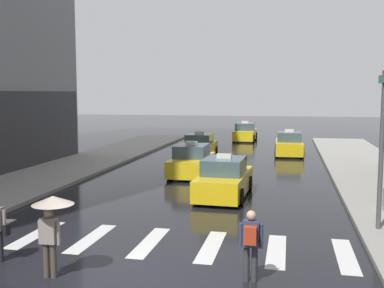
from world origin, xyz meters
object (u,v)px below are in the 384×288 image
(taxi_second, at_px, (192,161))
(pedestrian_with_backpack, at_px, (251,240))
(taxi_fourth, at_px, (289,145))
(pedestrian_with_umbrella, at_px, (52,214))
(taxi_lead, at_px, (224,179))
(taxi_fifth, at_px, (245,133))
(taxi_third, at_px, (200,147))

(taxi_second, distance_m, pedestrian_with_backpack, 13.97)
(taxi_fourth, relative_size, pedestrian_with_umbrella, 2.36)
(taxi_lead, xyz_separation_m, pedestrian_with_backpack, (1.80, -8.63, 0.25))
(taxi_second, xyz_separation_m, pedestrian_with_backpack, (4.17, -13.34, 0.25))
(taxi_fifth, height_order, pedestrian_with_umbrella, pedestrian_with_umbrella)
(taxi_lead, height_order, pedestrian_with_backpack, taxi_lead)
(taxi_fourth, distance_m, pedestrian_with_umbrella, 23.95)
(taxi_second, height_order, taxi_third, same)
(taxi_fourth, bearing_deg, taxi_second, -118.07)
(taxi_lead, height_order, pedestrian_with_umbrella, pedestrian_with_umbrella)
(taxi_lead, height_order, taxi_fifth, same)
(taxi_second, bearing_deg, taxi_fifth, 86.80)
(taxi_third, distance_m, taxi_fifth, 12.21)
(taxi_third, height_order, pedestrian_with_umbrella, pedestrian_with_umbrella)
(taxi_lead, bearing_deg, taxi_fourth, 79.51)
(taxi_second, height_order, pedestrian_with_backpack, taxi_second)
(taxi_lead, bearing_deg, pedestrian_with_umbrella, -106.19)
(pedestrian_with_umbrella, bearing_deg, pedestrian_with_backpack, 8.79)
(taxi_third, relative_size, pedestrian_with_backpack, 2.76)
(pedestrian_with_backpack, bearing_deg, pedestrian_with_umbrella, -171.21)
(taxi_second, xyz_separation_m, taxi_fourth, (4.96, 9.30, 0.00))
(taxi_lead, distance_m, pedestrian_with_umbrella, 9.75)
(taxi_fourth, height_order, taxi_fifth, same)
(taxi_lead, xyz_separation_m, taxi_fifth, (-1.33, 23.24, 0.00))
(taxi_third, xyz_separation_m, taxi_fourth, (5.79, 2.84, 0.00))
(taxi_fourth, xyz_separation_m, pedestrian_with_backpack, (-0.80, -22.64, 0.25))
(taxi_second, bearing_deg, taxi_lead, -63.29)
(taxi_fifth, distance_m, pedestrian_with_umbrella, 32.61)
(taxi_fourth, height_order, pedestrian_with_umbrella, pedestrian_with_umbrella)
(pedestrian_with_umbrella, distance_m, pedestrian_with_backpack, 4.59)
(taxi_second, distance_m, taxi_fifth, 18.56)
(taxi_fourth, relative_size, taxi_fifth, 1.00)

